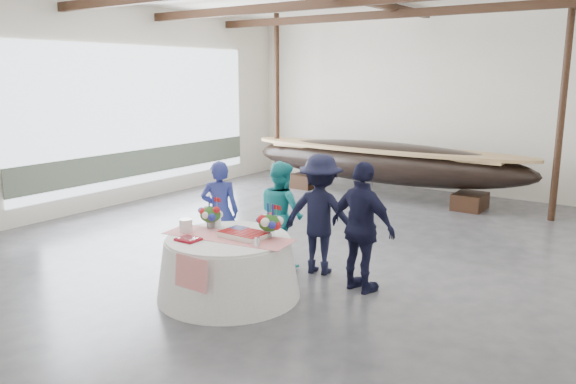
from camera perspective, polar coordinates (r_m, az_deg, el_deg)
The scene contains 12 objects.
floor at distance 10.08m, azimuth 0.35°, elevation -5.15°, with size 10.00×12.00×0.01m, color #3D3D42.
wall_back at distance 14.98m, azimuth 13.70°, elevation 8.88°, with size 10.00×0.02×4.50m, color silver.
wall_left at distance 13.16m, azimuth -18.04°, elevation 8.26°, with size 0.02×12.00×4.50m, color silver.
pavilion_structure at distance 10.32m, azimuth 2.91°, elevation 17.71°, with size 9.80×11.76×4.50m.
open_bay at distance 13.77m, azimuth -14.46°, elevation 6.83°, with size 0.03×7.00×3.20m.
longboat_display at distance 13.76m, azimuth 9.50°, elevation 3.02°, with size 7.26×1.45×1.36m.
banquet_table at distance 7.68m, azimuth -6.07°, elevation -7.53°, with size 1.93×1.93×0.83m.
tabletop_items at distance 7.66m, azimuth -5.51°, elevation -3.14°, with size 1.85×0.99×0.40m.
guest_woman_blue at distance 8.95m, azimuth -6.94°, elevation -2.01°, with size 0.60×0.39×1.64m, color navy.
guest_woman_teal at distance 8.76m, azimuth -0.67°, elevation -2.19°, with size 0.80×0.62×1.65m, color teal.
guest_man_left at distance 8.39m, azimuth 3.31°, elevation -2.28°, with size 1.17×0.67×1.81m, color black.
guest_man_right at distance 7.72m, azimuth 7.57°, elevation -3.61°, with size 1.06×0.44×1.81m, color black.
Camera 1 is at (5.48, -7.92, 2.96)m, focal length 35.00 mm.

